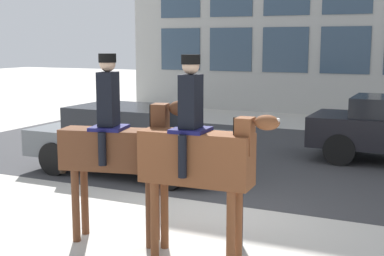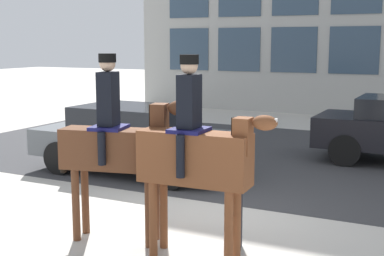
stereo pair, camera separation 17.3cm
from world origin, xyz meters
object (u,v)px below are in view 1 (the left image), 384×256
object	(u,v)px
street_car_near_lane	(130,137)
mounted_horse_companion	(198,154)
pedestrian_bystander	(237,180)
mounted_horse_lead	(117,144)

from	to	relation	value
street_car_near_lane	mounted_horse_companion	bearing A→B (deg)	-48.05
pedestrian_bystander	street_car_near_lane	bearing A→B (deg)	-56.46
mounted_horse_companion	pedestrian_bystander	distance (m)	0.77
mounted_horse_companion	street_car_near_lane	distance (m)	4.93
mounted_horse_lead	pedestrian_bystander	world-z (taller)	mounted_horse_lead
mounted_horse_companion	pedestrian_bystander	bearing A→B (deg)	55.44
mounted_horse_lead	street_car_near_lane	world-z (taller)	mounted_horse_lead
mounted_horse_lead	pedestrian_bystander	size ratio (longest dim) A/B	1.62
pedestrian_bystander	mounted_horse_lead	bearing A→B (deg)	-0.24
mounted_horse_lead	pedestrian_bystander	distance (m)	1.72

